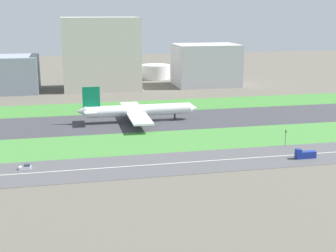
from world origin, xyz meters
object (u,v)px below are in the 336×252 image
at_px(terminal_building, 10,74).
at_px(fuel_tank_centre, 156,72).
at_px(office_tower, 206,65).
at_px(car_2, 26,167).
at_px(truck_0, 305,154).
at_px(fuel_tank_east, 195,70).
at_px(hangar_building, 101,54).
at_px(fuel_tank_west, 125,71).
at_px(traffic_light, 286,137).
at_px(airliner, 136,111).

height_order(terminal_building, fuel_tank_centre, terminal_building).
bearing_deg(fuel_tank_centre, office_tower, -54.57).
relative_size(car_2, fuel_tank_centre, 0.18).
height_order(truck_0, fuel_tank_east, fuel_tank_east).
xyz_separation_m(truck_0, fuel_tank_east, (19.53, 237.00, 5.33)).
height_order(terminal_building, office_tower, office_tower).
bearing_deg(hangar_building, fuel_tank_east, 27.65).
bearing_deg(car_2, hangar_building, 76.74).
bearing_deg(fuel_tank_west, terminal_building, -153.18).
relative_size(car_2, fuel_tank_east, 0.22).
xyz_separation_m(traffic_light, office_tower, (15.89, 174.01, 11.93)).
bearing_deg(airliner, fuel_tank_west, 85.01).
relative_size(office_tower, fuel_tank_centre, 1.97).
xyz_separation_m(truck_0, office_tower, (16.06, 192.00, 14.55)).
height_order(airliner, office_tower, office_tower).
xyz_separation_m(traffic_light, hangar_building, (-66.52, 174.01, 22.41)).
bearing_deg(airliner, hangar_building, 94.62).
relative_size(hangar_building, fuel_tank_west, 2.91).
distance_m(airliner, fuel_tank_east, 176.52).
bearing_deg(car_2, office_tower, 55.45).
distance_m(car_2, truck_0, 109.72).
bearing_deg(car_2, fuel_tank_west, 73.79).
bearing_deg(office_tower, hangar_building, 180.00).
bearing_deg(terminal_building, office_tower, 0.00).
height_order(hangar_building, fuel_tank_centre, hangar_building).
bearing_deg(traffic_light, office_tower, 84.78).
xyz_separation_m(car_2, traffic_light, (109.43, 7.99, 3.37)).
bearing_deg(airliner, office_tower, 57.30).
distance_m(traffic_light, fuel_tank_west, 223.29).
distance_m(hangar_building, fuel_tank_east, 98.94).
height_order(traffic_light, office_tower, office_tower).
height_order(truck_0, traffic_light, traffic_light).
distance_m(airliner, fuel_tank_west, 159.61).
height_order(truck_0, fuel_tank_west, fuel_tank_west).
xyz_separation_m(hangar_building, office_tower, (82.41, 0.00, -10.47)).
relative_size(truck_0, fuel_tank_west, 0.43).
xyz_separation_m(terminal_building, fuel_tank_west, (89.02, 45.00, -5.38)).
distance_m(hangar_building, fuel_tank_west, 54.02).
bearing_deg(fuel_tank_east, office_tower, -94.41).
relative_size(terminal_building, fuel_tank_centre, 1.61).
bearing_deg(fuel_tank_east, car_2, -119.57).
relative_size(fuel_tank_west, fuel_tank_centre, 0.78).
xyz_separation_m(truck_0, fuel_tank_centre, (-15.96, 237.00, 4.42)).
bearing_deg(terminal_building, fuel_tank_east, 16.51).
height_order(airliner, car_2, airliner).
relative_size(hangar_building, fuel_tank_centre, 2.27).
bearing_deg(office_tower, fuel_tank_west, 142.81).
distance_m(airliner, fuel_tank_centre, 164.25).
height_order(car_2, fuel_tank_centre, fuel_tank_centre).
bearing_deg(traffic_light, fuel_tank_east, 84.95).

